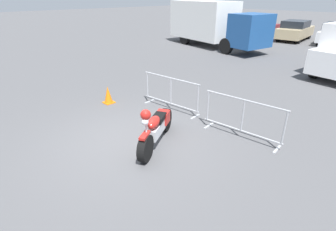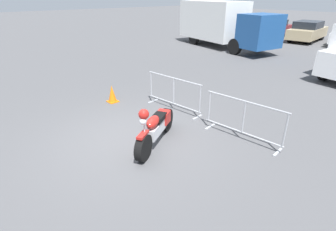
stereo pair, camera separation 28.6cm
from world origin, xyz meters
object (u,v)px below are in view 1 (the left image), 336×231
motorcycle (156,127)px  parked_car_maroon (263,28)px  traffic_cone (108,95)px  parked_car_white (336,33)px  parked_car_yellow (234,25)px  crowd_barrier_near (171,93)px  pedestrian (243,28)px  box_truck (212,22)px  parked_car_tan (295,30)px  crowd_barrier_far (242,118)px

motorcycle → parked_car_maroon: (-7.16, 18.98, 0.26)m
traffic_cone → parked_car_white: bearing=84.5°
motorcycle → parked_car_yellow: parked_car_yellow is taller
crowd_barrier_near → pedestrian: pedestrian is taller
box_truck → parked_car_tan: (3.02, 7.06, -0.87)m
crowd_barrier_far → parked_car_white: size_ratio=0.47×
box_truck → pedestrian: size_ratio=4.72×
crowd_barrier_far → box_truck: bearing=130.8°
crowd_barrier_near → box_truck: size_ratio=0.27×
parked_car_yellow → parked_car_white: 8.65m
crowd_barrier_near → parked_car_maroon: bearing=108.9°
traffic_cone → motorcycle: bearing=-11.3°
parked_car_yellow → parked_car_maroon: parked_car_yellow is taller
traffic_cone → box_truck: bearing=110.4°
parked_car_tan → parked_car_white: bearing=-89.6°
pedestrian → crowd_barrier_far: bearing=6.6°
pedestrian → parked_car_yellow: bearing=-161.8°
traffic_cone → pedestrian: bearing=105.5°
pedestrian → traffic_cone: size_ratio=2.86×
parked_car_maroon → parked_car_tan: bearing=-99.6°
crowd_barrier_near → parked_car_yellow: parked_car_yellow is taller
box_truck → parked_car_tan: size_ratio=1.72×
crowd_barrier_near → parked_car_yellow: (-8.75, 17.15, 0.16)m
parked_car_yellow → pedestrian: (2.56, -2.76, 0.20)m
parked_car_white → traffic_cone: size_ratio=7.87×
pedestrian → crowd_barrier_near: bearing=-1.5°
pedestrian → parked_car_tan: bearing=104.6°
crowd_barrier_far → parked_car_tan: (-5.58, 17.01, 0.21)m
crowd_barrier_far → traffic_cone: crowd_barrier_far is taller
crowd_barrier_far → motorcycle: bearing=-125.9°
parked_car_tan → traffic_cone: size_ratio=7.85×
crowd_barrier_near → crowd_barrier_far: same height
parked_car_yellow → traffic_cone: (6.87, -18.30, -0.43)m
parked_car_yellow → pedestrian: size_ratio=2.56×
parked_car_maroon → parked_car_tan: 2.89m
parked_car_yellow → parked_car_white: (8.64, 0.19, 0.05)m
crowd_barrier_near → parked_car_white: parked_car_white is taller
motorcycle → traffic_cone: (-3.18, 0.63, -0.17)m
box_truck → pedestrian: box_truck is taller
box_truck → traffic_cone: bearing=-59.1°
motorcycle → crowd_barrier_near: motorcycle is taller
crowd_barrier_far → box_truck: box_truck is taller
parked_car_tan → parked_car_maroon: bearing=80.4°
parked_car_white → pedestrian: pedestrian is taller
crowd_barrier_far → traffic_cone: 4.63m
parked_car_yellow → traffic_cone: size_ratio=7.34×
crowd_barrier_near → box_truck: box_truck is taller
crowd_barrier_far → traffic_cone: size_ratio=3.67×
motorcycle → parked_car_maroon: 20.29m
parked_car_yellow → parked_car_tan: size_ratio=0.93×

